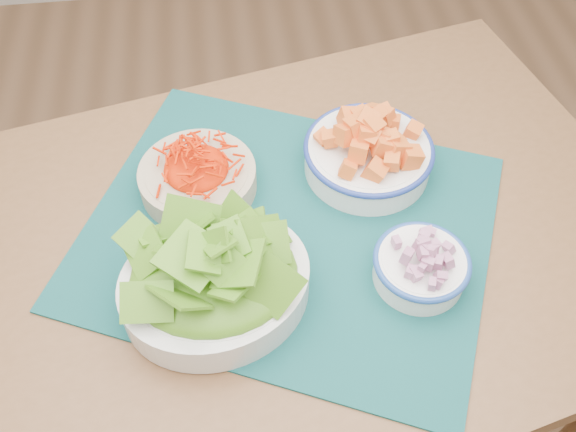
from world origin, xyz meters
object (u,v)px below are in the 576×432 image
object	(u,v)px
carrot_bowl	(197,173)
onion_bowl	(421,264)
table	(282,277)
lettuce_bowl	(214,274)
squash_bowl	(369,148)
placemat	(288,229)

from	to	relation	value
carrot_bowl	onion_bowl	distance (m)	0.36
table	lettuce_bowl	world-z (taller)	lettuce_bowl
table	lettuce_bowl	xyz separation A→B (m)	(-0.10, -0.09, 0.17)
squash_bowl	table	bearing A→B (deg)	-142.28
placemat	squash_bowl	world-z (taller)	squash_bowl
table	squash_bowl	world-z (taller)	squash_bowl
placemat	lettuce_bowl	world-z (taller)	lettuce_bowl
squash_bowl	onion_bowl	world-z (taller)	squash_bowl
table	lettuce_bowl	bearing A→B (deg)	-149.51
table	squash_bowl	bearing A→B (deg)	24.71
onion_bowl	table	bearing A→B (deg)	152.32
lettuce_bowl	table	bearing A→B (deg)	27.51
carrot_bowl	onion_bowl	bearing A→B (deg)	-34.59
carrot_bowl	squash_bowl	bearing A→B (deg)	1.56
placemat	carrot_bowl	bearing A→B (deg)	167.21
table	squash_bowl	xyz separation A→B (m)	(0.15, 0.12, 0.16)
lettuce_bowl	placemat	bearing A→B (deg)	27.91
table	carrot_bowl	distance (m)	0.22
table	onion_bowl	xyz separation A→B (m)	(0.18, -0.10, 0.14)
placemat	lettuce_bowl	size ratio (longest dim) A/B	1.91
carrot_bowl	squash_bowl	xyz separation A→B (m)	(0.27, 0.01, 0.01)
lettuce_bowl	onion_bowl	xyz separation A→B (m)	(0.28, -0.00, -0.03)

